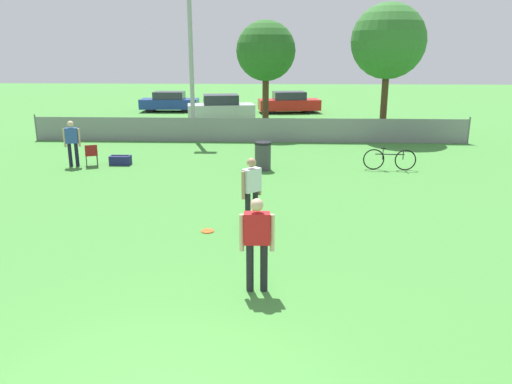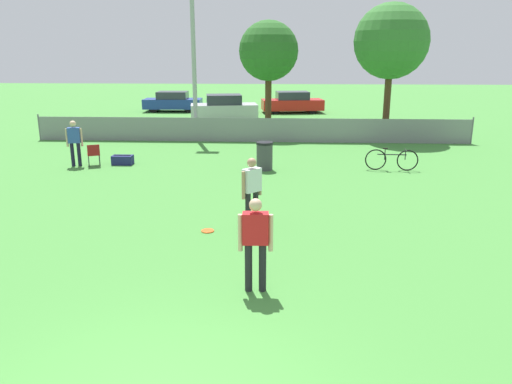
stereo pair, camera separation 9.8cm
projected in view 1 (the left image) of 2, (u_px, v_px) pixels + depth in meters
fence_backline at (248, 130)px, 22.91m from camera, size 20.01×0.07×1.21m
light_pole at (191, 42)px, 22.60m from camera, size 0.90×0.36×7.39m
tree_near_pole at (266, 51)px, 24.38m from camera, size 2.91×2.91×5.52m
tree_far_right at (388, 42)px, 23.23m from camera, size 3.48×3.48×6.23m
player_thrower_red at (257, 238)px, 8.48m from camera, size 0.60×0.24×1.68m
player_receiver_white at (252, 187)px, 11.64m from camera, size 0.47×0.47×1.68m
spectator_in_blue at (72, 140)px, 17.90m from camera, size 0.57×0.31×1.66m
frisbee_disc at (207, 231)px, 11.60m from camera, size 0.30×0.30×0.03m
folding_chair_sideline at (91, 154)px, 18.06m from camera, size 0.56×0.56×0.80m
bicycle_sideline at (390, 159)px, 17.50m from camera, size 1.83×0.44×0.79m
trash_bin at (263, 156)px, 17.51m from camera, size 0.59×0.59×0.99m
gear_bag_sideline at (120, 160)px, 18.39m from camera, size 0.75×0.41×0.36m
parked_car_blue at (169, 102)px, 34.42m from camera, size 3.97×1.83×1.36m
parked_car_silver at (221, 108)px, 30.09m from camera, size 4.22×2.45×1.53m
parked_car_red at (289, 102)px, 33.80m from camera, size 4.30×2.31×1.42m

